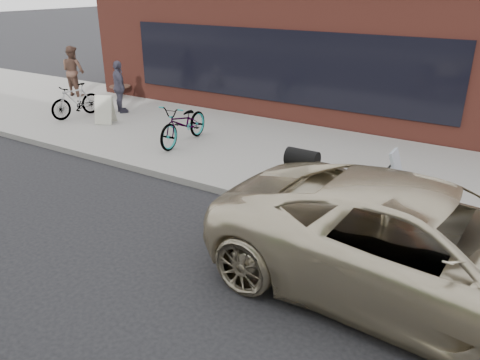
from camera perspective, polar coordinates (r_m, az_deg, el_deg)
name	(u,v)px	position (r m, az deg, el deg)	size (l,w,h in m)	color
ground	(81,319)	(6.45, -18.76, -15.77)	(120.00, 120.00, 0.00)	black
near_sidewalk	(309,153)	(11.46, 8.46, 3.27)	(44.00, 6.00, 0.15)	gray
storefront	(341,31)	(18.11, 12.20, 17.35)	(14.00, 10.07, 4.50)	#55241B
motorcycle	(336,193)	(7.92, 11.68, -1.53)	(2.49, 0.80, 1.58)	black
minivan	(426,250)	(6.42, 21.68, -7.93)	(2.60, 5.64, 1.57)	beige
bicycle_front	(184,123)	(11.76, -6.85, 6.88)	(0.68, 1.95, 1.02)	gray
bicycle_rear	(76,101)	(14.90, -19.39, 9.11)	(0.46, 1.62, 0.97)	gray
sandwich_sign	(105,109)	(14.00, -16.17, 8.29)	(0.64, 0.62, 0.80)	beige
cafe_table	(120,87)	(17.08, -14.41, 10.96)	(0.72, 0.72, 0.41)	black
cafe_patron_left	(73,71)	(17.80, -19.64, 12.42)	(0.84, 0.65, 1.72)	#4D3429
cafe_patron_right	(119,87)	(14.97, -14.50, 10.92)	(0.92, 0.38, 1.58)	#383645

